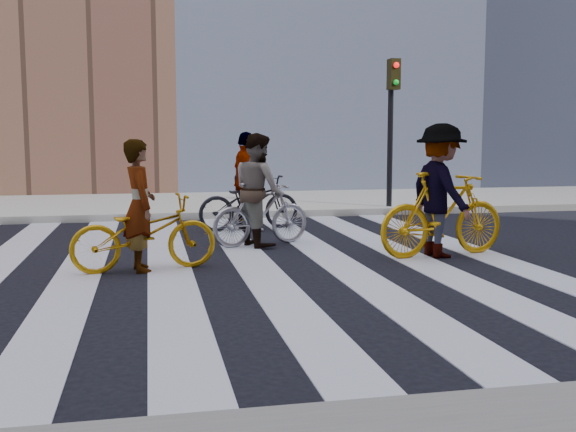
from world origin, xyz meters
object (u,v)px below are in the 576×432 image
object	(u,v)px
bike_yellow_left	(144,233)
rider_right	(440,191)
traffic_signal	(392,109)
rider_left	(139,206)
bike_yellow_right	(443,214)
rider_mid	(258,190)
bike_dark_rear	(249,203)
rider_rear	(246,181)
bike_silver_mid	(261,214)

from	to	relation	value
bike_yellow_left	rider_right	size ratio (longest dim) A/B	0.98
bike_yellow_left	traffic_signal	bearing A→B (deg)	-54.92
traffic_signal	rider_left	size ratio (longest dim) A/B	2.02
bike_yellow_right	rider_mid	world-z (taller)	rider_mid
bike_dark_rear	rider_right	xyz separation A→B (m)	(2.20, -3.23, 0.43)
bike_yellow_right	rider_left	size ratio (longest dim) A/B	1.21
bike_dark_rear	rider_rear	distance (m)	0.39
bike_dark_rear	rider_rear	xyz separation A→B (m)	(-0.05, 0.00, 0.39)
traffic_signal	rider_left	xyz separation A→B (m)	(-5.30, -5.43, -1.46)
bike_yellow_right	rider_rear	xyz separation A→B (m)	(-2.30, 3.23, 0.29)
bike_dark_rear	rider_mid	bearing A→B (deg)	164.07
rider_left	rider_rear	size ratio (longest dim) A/B	0.93
bike_silver_mid	rider_rear	distance (m)	1.83
rider_left	rider_rear	world-z (taller)	rider_rear
traffic_signal	bike_dark_rear	size ratio (longest dim) A/B	1.76
bike_yellow_right	rider_rear	world-z (taller)	rider_rear
bike_silver_mid	rider_mid	size ratio (longest dim) A/B	0.95
rider_right	bike_silver_mid	bearing A→B (deg)	47.73
traffic_signal	bike_yellow_left	size ratio (longest dim) A/B	1.83
bike_yellow_right	rider_right	world-z (taller)	rider_right
traffic_signal	rider_mid	bearing A→B (deg)	-133.19
bike_yellow_right	traffic_signal	bearing A→B (deg)	-22.45
traffic_signal	bike_dark_rear	world-z (taller)	traffic_signal
rider_left	rider_mid	xyz separation A→B (m)	(1.75, 1.65, 0.04)
bike_silver_mid	rider_left	bearing A→B (deg)	113.95
bike_silver_mid	bike_dark_rear	xyz separation A→B (m)	(0.08, 1.78, 0.00)
bike_yellow_right	bike_dark_rear	bearing A→B (deg)	25.02
traffic_signal	bike_dark_rear	distance (m)	4.35
bike_silver_mid	bike_yellow_right	size ratio (longest dim) A/B	0.83
traffic_signal	bike_yellow_left	world-z (taller)	traffic_signal
rider_mid	rider_rear	world-z (taller)	rider_rear
bike_silver_mid	rider_rear	size ratio (longest dim) A/B	0.93
bike_yellow_right	rider_left	bearing A→B (deg)	82.92
rider_left	rider_rear	bearing A→B (deg)	-38.95
bike_yellow_right	rider_left	distance (m)	4.15
rider_left	bike_dark_rear	bearing A→B (deg)	-39.60
bike_yellow_left	rider_mid	size ratio (longest dim) A/B	1.05
traffic_signal	bike_yellow_left	xyz separation A→B (m)	(-5.25, -5.43, -1.80)
bike_dark_rear	rider_right	bearing A→B (deg)	-157.52
bike_silver_mid	rider_rear	xyz separation A→B (m)	(0.03, 1.78, 0.39)
bike_yellow_left	bike_yellow_right	distance (m)	4.09
bike_dark_rear	bike_yellow_right	bearing A→B (deg)	-156.92
bike_yellow_left	bike_dark_rear	world-z (taller)	bike_dark_rear
rider_left	traffic_signal	bearing A→B (deg)	-55.19
bike_silver_mid	bike_yellow_right	bearing A→B (deg)	-140.35
bike_silver_mid	rider_rear	bearing A→B (deg)	-19.42
rider_mid	bike_yellow_left	bearing A→B (deg)	115.58
bike_yellow_right	bike_dark_rear	xyz separation A→B (m)	(-2.25, 3.23, -0.10)
rider_mid	traffic_signal	bearing A→B (deg)	-61.69
traffic_signal	rider_rear	xyz separation A→B (m)	(-3.47, -2.00, -1.40)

